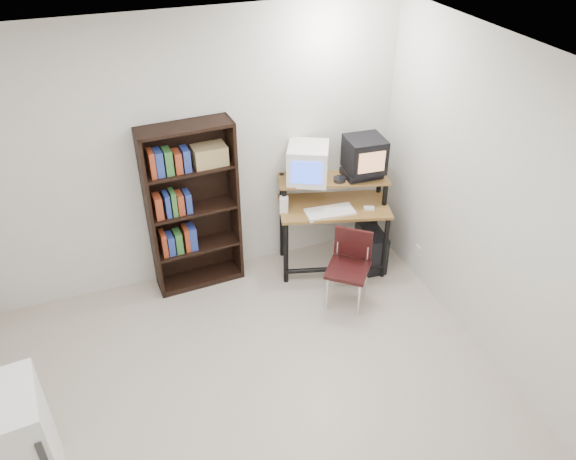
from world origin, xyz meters
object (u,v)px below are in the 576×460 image
object	(u,v)px
crt_tv	(365,154)
bookshelf	(192,206)
pc_tower	(371,247)
mini_fridge	(8,451)
crt_monitor	(308,163)
computer_desk	(333,210)
school_chair	(350,261)

from	to	relation	value
crt_tv	bookshelf	bearing A→B (deg)	176.44
pc_tower	mini_fridge	bearing A→B (deg)	-151.35
crt_monitor	pc_tower	size ratio (longest dim) A/B	1.13
crt_monitor	crt_tv	world-z (taller)	crt_tv
computer_desk	crt_monitor	world-z (taller)	crt_monitor
school_chair	mini_fridge	world-z (taller)	mini_fridge
crt_monitor	school_chair	world-z (taller)	crt_monitor
computer_desk	school_chair	world-z (taller)	computer_desk
computer_desk	crt_monitor	xyz separation A→B (m)	(-0.22, 0.16, 0.48)
crt_monitor	mini_fridge	bearing A→B (deg)	-121.41
computer_desk	school_chair	distance (m)	0.61
crt_tv	school_chair	distance (m)	1.04
computer_desk	crt_tv	xyz separation A→B (m)	(0.31, 0.02, 0.54)
mini_fridge	bookshelf	bearing A→B (deg)	43.26
computer_desk	school_chair	size ratio (longest dim) A/B	1.58
computer_desk	bookshelf	distance (m)	1.39
pc_tower	crt_tv	bearing A→B (deg)	119.98
school_chair	mini_fridge	distance (m)	3.09
crt_tv	school_chair	size ratio (longest dim) A/B	0.50
crt_monitor	mini_fridge	xyz separation A→B (m)	(-2.75, -1.79, -0.69)
bookshelf	school_chair	bearing A→B (deg)	-35.49
computer_desk	bookshelf	size ratio (longest dim) A/B	0.70
crt_monitor	mini_fridge	distance (m)	3.36
crt_monitor	bookshelf	size ratio (longest dim) A/B	0.30
pc_tower	bookshelf	xyz separation A→B (m)	(-1.74, 0.38, 0.66)
pc_tower	school_chair	distance (m)	0.67
crt_monitor	pc_tower	bearing A→B (deg)	-0.37
pc_tower	computer_desk	bearing A→B (deg)	165.02
crt_tv	mini_fridge	xyz separation A→B (m)	(-3.28, -1.66, -0.75)
pc_tower	school_chair	bearing A→B (deg)	-132.53
bookshelf	mini_fridge	size ratio (longest dim) A/B	1.83
computer_desk	pc_tower	bearing A→B (deg)	-4.63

